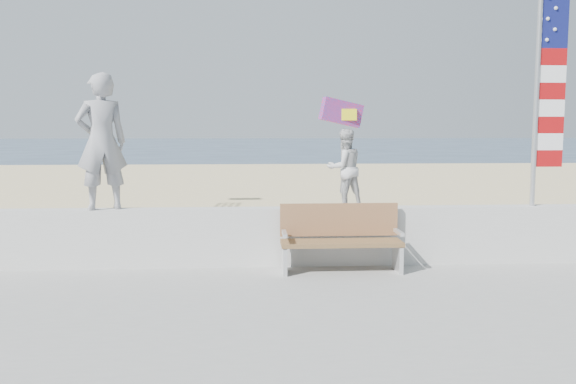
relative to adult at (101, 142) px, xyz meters
name	(u,v)px	position (x,y,z in m)	size (l,w,h in m)	color
ground	(281,315)	(2.62, -2.00, -2.11)	(220.00, 220.00, 0.00)	#2E435C
sand	(265,211)	(2.62, 7.00, -2.07)	(90.00, 40.00, 0.08)	beige
seawall	(274,236)	(2.62, 0.00, -1.48)	(30.00, 0.35, 0.90)	beige
adult	(101,142)	(0.00, 0.00, 0.00)	(0.75, 0.49, 2.07)	gray
child	(344,168)	(3.71, 0.00, -0.42)	(0.60, 0.47, 1.23)	silver
bench	(340,237)	(3.59, -0.45, -1.42)	(1.80, 0.57, 1.00)	brown
flag	(545,85)	(6.86, 0.00, 0.88)	(0.50, 0.08, 3.50)	silver
parafoil_kite	(342,113)	(4.27, 3.97, 0.53)	(1.01, 0.44, 0.68)	red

